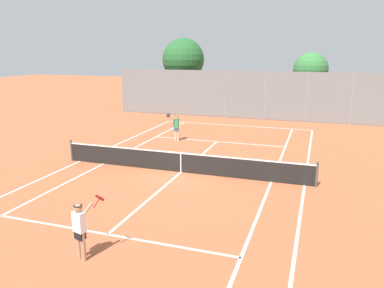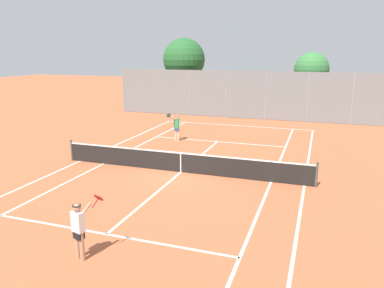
{
  "view_description": "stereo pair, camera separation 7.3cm",
  "coord_description": "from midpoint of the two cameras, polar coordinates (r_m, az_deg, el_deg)",
  "views": [
    {
      "loc": [
        5.81,
        -15.43,
        5.43
      ],
      "look_at": [
        0.03,
        1.5,
        1.0
      ],
      "focal_mm": 35.0,
      "sensor_mm": 36.0,
      "label": 1
    },
    {
      "loc": [
        5.88,
        -15.4,
        5.43
      ],
      "look_at": [
        0.03,
        1.5,
        1.0
      ],
      "focal_mm": 35.0,
      "sensor_mm": 36.0,
      "label": 2
    }
  ],
  "objects": [
    {
      "name": "player_far_left",
      "position": [
        23.25,
        -2.25,
        2.73
      ],
      "size": [
        0.77,
        0.71,
        1.77
      ],
      "color": "beige",
      "rests_on": "ground"
    },
    {
      "name": "player_near_side",
      "position": [
        10.51,
        -16.67,
        -12.09
      ],
      "size": [
        0.81,
        0.7,
        1.77
      ],
      "color": "tan",
      "rests_on": "ground"
    },
    {
      "name": "loose_tennis_ball_0",
      "position": [
        20.91,
        8.35,
        -1.2
      ],
      "size": [
        0.07,
        0.07,
        0.07
      ],
      "primitive_type": "sphere",
      "color": "#D1DB33",
      "rests_on": "ground"
    },
    {
      "name": "court_line_markings",
      "position": [
        17.36,
        -1.6,
        -4.32
      ],
      "size": [
        11.1,
        23.9,
        0.01
      ],
      "color": "silver",
      "rests_on": "ground"
    },
    {
      "name": "ground_plane",
      "position": [
        17.36,
        -1.6,
        -4.33
      ],
      "size": [
        120.0,
        120.0,
        0.0
      ],
      "primitive_type": "plane",
      "color": "#B25B38"
    },
    {
      "name": "loose_tennis_ball_1",
      "position": [
        18.05,
        -16.45,
        -4.08
      ],
      "size": [
        0.07,
        0.07,
        0.07
      ],
      "primitive_type": "sphere",
      "color": "#D1DB33",
      "rests_on": "ground"
    },
    {
      "name": "back_fence",
      "position": [
        31.33,
        8.29,
        7.42
      ],
      "size": [
        22.89,
        0.08,
        3.93
      ],
      "color": "gray",
      "rests_on": "ground"
    },
    {
      "name": "tennis_net",
      "position": [
        17.2,
        -1.61,
        -2.72
      ],
      "size": [
        12.0,
        0.1,
        1.07
      ],
      "color": "#474C47",
      "rests_on": "ground"
    },
    {
      "name": "tree_behind_left",
      "position": [
        35.87,
        -1.07,
        12.56
      ],
      "size": [
        3.91,
        3.91,
        6.66
      ],
      "color": "brown",
      "rests_on": "ground"
    },
    {
      "name": "tree_behind_right",
      "position": [
        33.83,
        17.83,
        10.62
      ],
      "size": [
        2.89,
        2.89,
        5.4
      ],
      "color": "brown",
      "rests_on": "ground"
    }
  ]
}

